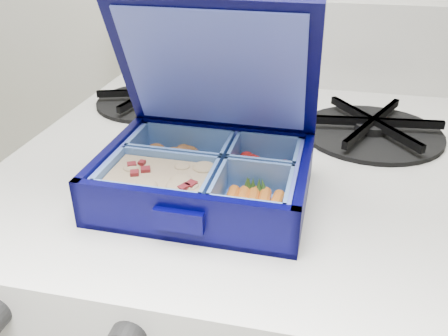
# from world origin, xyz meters

# --- Properties ---
(bento_box) EXTENTS (0.22, 0.17, 0.05)m
(bento_box) POSITION_xyz_m (-0.65, 1.53, 0.95)
(bento_box) COLOR #010038
(bento_box) RESTS_ON stove
(burner_grate) EXTENTS (0.21, 0.21, 0.03)m
(burner_grate) POSITION_xyz_m (-0.47, 1.74, 0.94)
(burner_grate) COLOR black
(burner_grate) RESTS_ON stove
(burner_grate_rear) EXTENTS (0.22, 0.22, 0.02)m
(burner_grate_rear) POSITION_xyz_m (-0.81, 1.79, 0.93)
(burner_grate_rear) COLOR black
(burner_grate_rear) RESTS_ON stove
(fork) EXTENTS (0.09, 0.16, 0.01)m
(fork) POSITION_xyz_m (-0.61, 1.65, 0.93)
(fork) COLOR #A7ABC2
(fork) RESTS_ON stove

